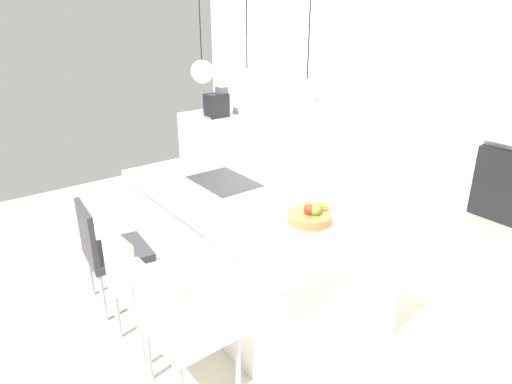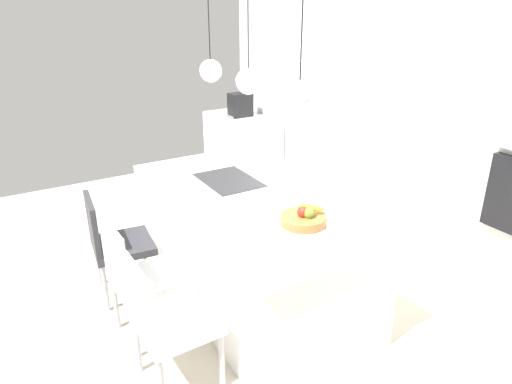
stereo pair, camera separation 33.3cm
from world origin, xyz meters
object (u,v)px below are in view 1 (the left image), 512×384
chair_near (109,249)px  chair_middle (141,282)px  coffee_machine (217,105)px  oven (511,189)px  fruit_bowl (310,216)px  chair_far (180,324)px

chair_near → chair_middle: 0.61m
coffee_machine → chair_near: size_ratio=0.44×
coffee_machine → oven: size_ratio=0.68×
coffee_machine → oven: (3.60, 0.30, -0.07)m
fruit_bowl → chair_near: 1.59m
coffee_machine → chair_middle: 3.33m
coffee_machine → chair_middle: size_ratio=0.42×
chair_middle → chair_far: (0.52, 0.00, -0.01)m
fruit_bowl → oven: (0.55, 1.53, -0.01)m
fruit_bowl → chair_middle: (-0.58, -0.95, -0.43)m
coffee_machine → chair_middle: (2.47, -2.19, -0.49)m
oven → coffee_machine: bearing=-175.3°
chair_middle → chair_far: bearing=0.1°
oven → chair_far: size_ratio=0.63×
oven → chair_far: oven is taller
coffee_machine → chair_near: (1.86, -2.19, -0.51)m
coffee_machine → chair_far: bearing=-36.2°
oven → chair_far: (-0.61, -2.48, -0.43)m
coffee_machine → chair_far: 3.74m
oven → chair_middle: size_ratio=0.62×
fruit_bowl → chair_near: bearing=-141.2°
chair_middle → chair_far: 0.52m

